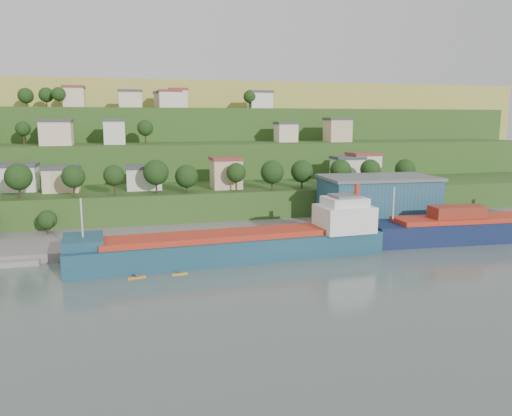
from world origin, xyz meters
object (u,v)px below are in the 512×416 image
object	(u,v)px
cargo_ship_near	(241,246)
warehouse	(378,199)
kayak_orange	(137,277)
cargo_ship_far	(501,228)

from	to	relation	value
cargo_ship_near	warehouse	world-z (taller)	cargo_ship_near
cargo_ship_near	warehouse	size ratio (longest dim) A/B	2.17
warehouse	kayak_orange	xyz separation A→B (m)	(-66.80, -29.80, -8.18)
kayak_orange	warehouse	bearing A→B (deg)	13.37
cargo_ship_near	kayak_orange	world-z (taller)	cargo_ship_near
cargo_ship_far	kayak_orange	world-z (taller)	cargo_ship_far
cargo_ship_near	kayak_orange	size ratio (longest dim) A/B	19.59
cargo_ship_near	cargo_ship_far	size ratio (longest dim) A/B	1.04
cargo_ship_near	cargo_ship_far	bearing A→B (deg)	-1.48
cargo_ship_near	warehouse	bearing A→B (deg)	22.69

